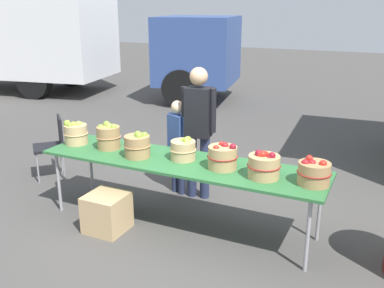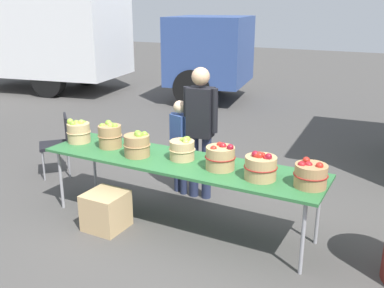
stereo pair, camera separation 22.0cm
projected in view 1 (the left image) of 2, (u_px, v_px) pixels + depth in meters
name	position (u px, v px, depth m)	size (l,w,h in m)	color
ground_plane	(180.00, 224.00, 4.84)	(40.00, 40.00, 0.00)	#474442
market_table	(180.00, 164.00, 4.62)	(3.10, 0.76, 0.75)	#2D6B38
apple_basket_green_0	(75.00, 133.00, 5.14)	(0.29, 0.29, 0.29)	tan
apple_basket_green_1	(109.00, 136.00, 4.97)	(0.28, 0.28, 0.30)	#A87F51
apple_basket_green_2	(137.00, 145.00, 4.70)	(0.30, 0.30, 0.29)	#A87F51
apple_basket_green_3	(183.00, 149.00, 4.62)	(0.28, 0.28, 0.26)	tan
apple_basket_red_0	(223.00, 157.00, 4.37)	(0.31, 0.31, 0.28)	tan
apple_basket_red_1	(264.00, 165.00, 4.13)	(0.32, 0.32, 0.28)	tan
apple_basket_red_2	(314.00, 173.00, 3.98)	(0.31, 0.31, 0.26)	#A87F51
vendor_adult	(199.00, 123.00, 5.25)	(0.43, 0.25, 1.64)	#262D4C
child_customer	(178.00, 140.00, 5.45)	(0.31, 0.23, 1.21)	#262D4C
box_truck	(67.00, 37.00, 11.57)	(7.96, 3.48, 2.75)	white
folding_chair	(53.00, 142.00, 6.03)	(0.57, 0.57, 0.86)	black
produce_crate	(107.00, 212.00, 4.67)	(0.41, 0.41, 0.41)	tan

